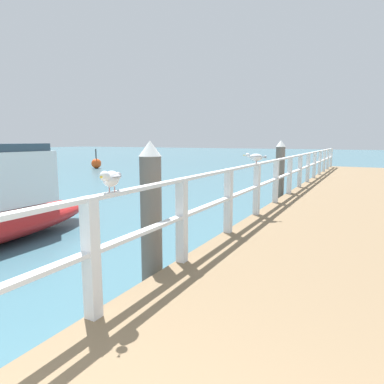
{
  "coord_description": "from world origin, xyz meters",
  "views": [
    {
      "loc": [
        0.65,
        0.28,
        2.04
      ],
      "look_at": [
        -2.81,
        6.87,
        0.9
      ],
      "focal_mm": 32.01,
      "sensor_mm": 36.0,
      "label": 1
    }
  ],
  "objects_px": {
    "dock_piling_near": "(151,218)",
    "seagull_background": "(256,157)",
    "channel_buoy": "(96,163)",
    "dock_piling_far": "(280,173)",
    "seagull_foreground": "(111,178)"
  },
  "relations": [
    {
      "from": "dock_piling_near",
      "to": "dock_piling_far",
      "type": "distance_m",
      "value": 7.02
    },
    {
      "from": "dock_piling_far",
      "to": "seagull_foreground",
      "type": "height_order",
      "value": "dock_piling_far"
    },
    {
      "from": "dock_piling_near",
      "to": "channel_buoy",
      "type": "distance_m",
      "value": 21.36
    },
    {
      "from": "channel_buoy",
      "to": "seagull_background",
      "type": "bearing_deg",
      "value": -37.23
    },
    {
      "from": "seagull_foreground",
      "to": "seagull_background",
      "type": "bearing_deg",
      "value": -112.62
    },
    {
      "from": "dock_piling_near",
      "to": "channel_buoy",
      "type": "xyz_separation_m",
      "value": [
        -15.13,
        15.06,
        -0.67
      ]
    },
    {
      "from": "dock_piling_near",
      "to": "seagull_background",
      "type": "height_order",
      "value": "dock_piling_near"
    },
    {
      "from": "seagull_background",
      "to": "channel_buoy",
      "type": "bearing_deg",
      "value": 23.43
    },
    {
      "from": "dock_piling_far",
      "to": "channel_buoy",
      "type": "distance_m",
      "value": 17.15
    },
    {
      "from": "dock_piling_far",
      "to": "seagull_background",
      "type": "relative_size",
      "value": 4.65
    },
    {
      "from": "seagull_background",
      "to": "seagull_foreground",
      "type": "bearing_deg",
      "value": 150.8
    },
    {
      "from": "dock_piling_near",
      "to": "seagull_background",
      "type": "xyz_separation_m",
      "value": [
        0.37,
        3.28,
        0.66
      ]
    },
    {
      "from": "dock_piling_far",
      "to": "channel_buoy",
      "type": "height_order",
      "value": "dock_piling_far"
    },
    {
      "from": "seagull_background",
      "to": "channel_buoy",
      "type": "distance_m",
      "value": 19.52
    },
    {
      "from": "dock_piling_near",
      "to": "seagull_background",
      "type": "relative_size",
      "value": 4.65
    }
  ]
}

